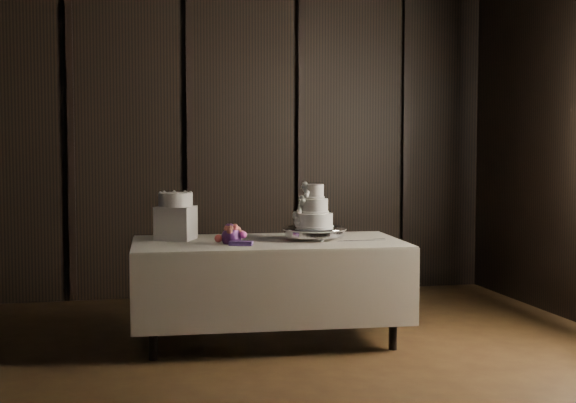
{
  "coord_description": "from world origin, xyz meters",
  "views": [
    {
      "loc": [
        -0.79,
        -4.24,
        1.47
      ],
      "look_at": [
        0.53,
        1.54,
        1.05
      ],
      "focal_mm": 50.0,
      "sensor_mm": 36.0,
      "label": 1
    }
  ],
  "objects_px": {
    "wedding_cake": "(312,211)",
    "bouquet": "(231,236)",
    "display_table": "(268,287)",
    "cake_stand": "(315,234)",
    "small_cake": "(176,200)",
    "box_pedestal": "(176,223)"
  },
  "relations": [
    {
      "from": "wedding_cake",
      "to": "bouquet",
      "type": "xyz_separation_m",
      "value": [
        -0.62,
        -0.09,
        -0.16
      ]
    },
    {
      "from": "display_table",
      "to": "cake_stand",
      "type": "bearing_deg",
      "value": 2.38
    },
    {
      "from": "wedding_cake",
      "to": "display_table",
      "type": "bearing_deg",
      "value": 158.44
    },
    {
      "from": "bouquet",
      "to": "display_table",
      "type": "bearing_deg",
      "value": 20.02
    },
    {
      "from": "cake_stand",
      "to": "wedding_cake",
      "type": "bearing_deg",
      "value": -150.26
    },
    {
      "from": "small_cake",
      "to": "display_table",
      "type": "bearing_deg",
      "value": -19.57
    },
    {
      "from": "display_table",
      "to": "bouquet",
      "type": "height_order",
      "value": "bouquet"
    },
    {
      "from": "cake_stand",
      "to": "wedding_cake",
      "type": "xyz_separation_m",
      "value": [
        -0.02,
        -0.01,
        0.17
      ]
    },
    {
      "from": "bouquet",
      "to": "small_cake",
      "type": "relative_size",
      "value": 1.45
    },
    {
      "from": "cake_stand",
      "to": "small_cake",
      "type": "xyz_separation_m",
      "value": [
        -1.01,
        0.24,
        0.26
      ]
    },
    {
      "from": "display_table",
      "to": "box_pedestal",
      "type": "xyz_separation_m",
      "value": [
        -0.66,
        0.23,
        0.47
      ]
    },
    {
      "from": "box_pedestal",
      "to": "wedding_cake",
      "type": "bearing_deg",
      "value": -14.44
    },
    {
      "from": "display_table",
      "to": "small_cake",
      "type": "distance_m",
      "value": 0.95
    },
    {
      "from": "cake_stand",
      "to": "box_pedestal",
      "type": "relative_size",
      "value": 1.86
    },
    {
      "from": "display_table",
      "to": "box_pedestal",
      "type": "height_order",
      "value": "box_pedestal"
    },
    {
      "from": "wedding_cake",
      "to": "bouquet",
      "type": "relative_size",
      "value": 0.89
    },
    {
      "from": "display_table",
      "to": "cake_stand",
      "type": "height_order",
      "value": "cake_stand"
    },
    {
      "from": "display_table",
      "to": "small_cake",
      "type": "relative_size",
      "value": 8.02
    },
    {
      "from": "bouquet",
      "to": "small_cake",
      "type": "height_order",
      "value": "small_cake"
    },
    {
      "from": "display_table",
      "to": "wedding_cake",
      "type": "relative_size",
      "value": 6.26
    },
    {
      "from": "bouquet",
      "to": "small_cake",
      "type": "bearing_deg",
      "value": 137.08
    },
    {
      "from": "display_table",
      "to": "cake_stand",
      "type": "xyz_separation_m",
      "value": [
        0.35,
        -0.01,
        0.39
      ]
    }
  ]
}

